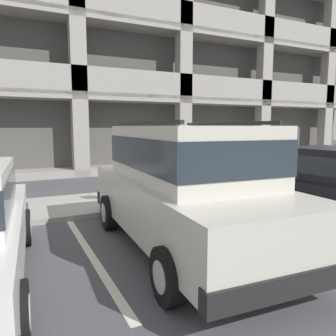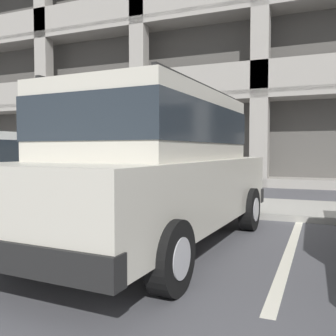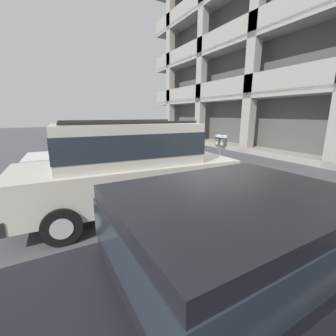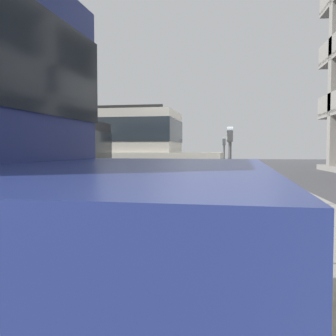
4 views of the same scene
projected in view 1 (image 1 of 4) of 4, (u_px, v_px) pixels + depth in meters
name	position (u px, v px, depth m)	size (l,w,h in m)	color
ground_plane	(143.00, 217.00, 7.30)	(80.00, 80.00, 0.10)	#4C4C51
sidewalk	(124.00, 201.00, 8.44)	(40.00, 2.20, 0.12)	#9E9B93
parking_stall_lines	(238.00, 223.00, 6.71)	(12.51, 4.80, 0.01)	silver
silver_suv	(185.00, 182.00, 5.17)	(2.18, 4.87, 2.03)	beige
dark_hatchback	(331.00, 183.00, 6.66)	(1.92, 4.52, 1.54)	black
parking_meter_near	(137.00, 158.00, 7.45)	(0.35, 0.12, 1.52)	#595B60
parking_garage	(56.00, 16.00, 16.65)	(32.00, 10.00, 16.25)	#54514D
fire_hydrant	(286.00, 176.00, 9.94)	(0.30, 0.30, 0.70)	gold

